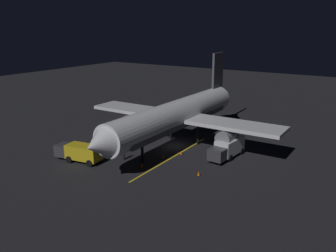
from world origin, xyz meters
TOP-DOWN VIEW (x-y plane):
  - ground_plane at (0.00, 0.00)m, footprint 180.00×180.00m
  - apron_guide_stripe at (-2.08, 4.00)m, footprint 0.42×18.92m
  - airliner at (-0.00, -0.59)m, footprint 30.12×35.94m
  - baggage_truck at (7.18, 11.82)m, footprint 6.57×2.98m
  - catering_truck at (-8.22, 0.25)m, footprint 2.68×6.67m
  - ground_crew_worker at (2.80, 8.38)m, footprint 0.40×0.40m
  - traffic_cone_near_left at (-2.52, 2.60)m, footprint 0.50×0.50m
  - traffic_cone_near_right at (-0.76, 9.13)m, footprint 0.50×0.50m
  - traffic_cone_under_wing at (-1.29, 5.17)m, footprint 0.50×0.50m
  - traffic_cone_far at (-7.84, 7.59)m, footprint 0.50×0.50m

SIDE VIEW (x-z plane):
  - ground_plane at x=0.00m, z-range -0.20..0.00m
  - apron_guide_stripe at x=-2.08m, z-range 0.00..0.01m
  - traffic_cone_near_left at x=-2.52m, z-range -0.03..0.52m
  - traffic_cone_near_right at x=-0.76m, z-range -0.03..0.52m
  - traffic_cone_under_wing at x=-1.29m, z-range -0.03..0.52m
  - traffic_cone_far at x=-7.84m, z-range -0.03..0.52m
  - ground_crew_worker at x=2.80m, z-range 0.02..1.76m
  - baggage_truck at x=7.18m, z-range 0.07..2.32m
  - catering_truck at x=-8.22m, z-range 0.05..2.53m
  - airliner at x=0.00m, z-range -1.76..10.78m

